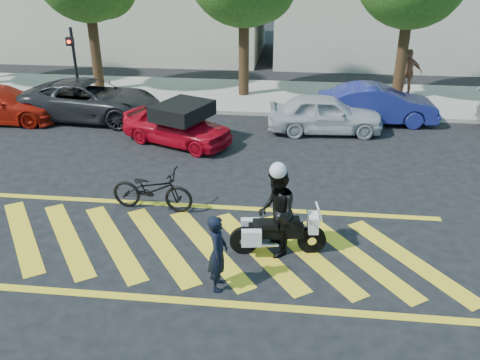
# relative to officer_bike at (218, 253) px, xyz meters

# --- Properties ---
(ground) EXTENTS (90.00, 90.00, 0.00)m
(ground) POSITION_rel_officer_bike_xyz_m (-0.94, 1.39, -0.80)
(ground) COLOR black
(ground) RESTS_ON ground
(sidewalk) EXTENTS (60.00, 5.00, 0.15)m
(sidewalk) POSITION_rel_officer_bike_xyz_m (-0.94, 13.39, -0.72)
(sidewalk) COLOR #9E998E
(sidewalk) RESTS_ON ground
(crosswalk) EXTENTS (12.33, 4.00, 0.01)m
(crosswalk) POSITION_rel_officer_bike_xyz_m (-0.98, 1.39, -0.79)
(crosswalk) COLOR yellow
(crosswalk) RESTS_ON ground
(signal_pole) EXTENTS (0.28, 0.43, 3.20)m
(signal_pole) POSITION_rel_officer_bike_xyz_m (-7.44, 11.12, 1.12)
(signal_pole) COLOR black
(signal_pole) RESTS_ON ground
(officer_bike) EXTENTS (0.41, 0.60, 1.59)m
(officer_bike) POSITION_rel_officer_bike_xyz_m (0.00, 0.00, 0.00)
(officer_bike) COLOR black
(officer_bike) RESTS_ON ground
(bicycle) EXTENTS (2.17, 0.93, 1.11)m
(bicycle) POSITION_rel_officer_bike_xyz_m (-2.15, 3.01, -0.24)
(bicycle) COLOR black
(bicycle) RESTS_ON ground
(police_motorcycle) EXTENTS (2.11, 0.75, 0.93)m
(police_motorcycle) POSITION_rel_officer_bike_xyz_m (1.07, 1.36, -0.29)
(police_motorcycle) COLOR black
(police_motorcycle) RESTS_ON ground
(officer_moto) EXTENTS (0.88, 1.06, 1.99)m
(officer_moto) POSITION_rel_officer_bike_xyz_m (1.06, 1.37, 0.20)
(officer_moto) COLOR black
(officer_moto) RESTS_ON ground
(red_convertible) EXTENTS (4.12, 2.92, 1.30)m
(red_convertible) POSITION_rel_officer_bike_xyz_m (-2.57, 7.64, -0.15)
(red_convertible) COLOR #B80819
(red_convertible) RESTS_ON ground
(parked_left) EXTENTS (4.63, 2.05, 1.32)m
(parked_left) POSITION_rel_officer_bike_xyz_m (-9.70, 9.19, -0.14)
(parked_left) COLOR #B0170A
(parked_left) RESTS_ON ground
(parked_mid_left) EXTENTS (5.47, 2.80, 1.48)m
(parked_mid_left) POSITION_rel_officer_bike_xyz_m (-6.44, 9.84, -0.06)
(parked_mid_left) COLOR black
(parked_mid_left) RESTS_ON ground
(parked_mid_right) EXTENTS (4.13, 1.90, 1.37)m
(parked_mid_right) POSITION_rel_officer_bike_xyz_m (2.40, 9.32, -0.11)
(parked_mid_right) COLOR #B5B6B9
(parked_mid_right) RESTS_ON ground
(parked_right) EXTENTS (4.40, 1.73, 1.42)m
(parked_right) POSITION_rel_officer_bike_xyz_m (4.36, 10.59, -0.09)
(parked_right) COLOR navy
(parked_right) RESTS_ON ground
(pedestrian_right) EXTENTS (1.19, 0.56, 1.97)m
(pedestrian_right) POSITION_rel_officer_bike_xyz_m (6.03, 14.03, 0.34)
(pedestrian_right) COLOR brown
(pedestrian_right) RESTS_ON sidewalk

